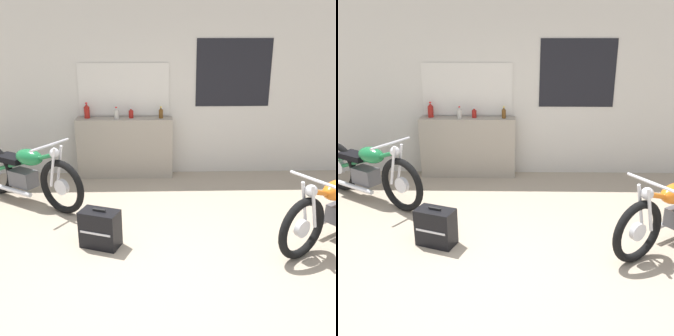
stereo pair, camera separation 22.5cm
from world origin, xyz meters
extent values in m
plane|color=gray|center=(0.00, 0.00, 0.00)|extent=(24.00, 24.00, 0.00)
cube|color=beige|center=(0.00, 3.07, 1.40)|extent=(10.00, 0.06, 2.80)
cube|color=silver|center=(-0.54, 3.03, 1.40)|extent=(1.38, 0.01, 0.77)
cube|color=beige|center=(-0.54, 3.03, 1.40)|extent=(1.44, 0.01, 0.83)
cube|color=black|center=(1.20, 3.03, 1.66)|extent=(1.18, 0.01, 1.05)
cube|color=gray|center=(-0.54, 2.89, 0.49)|extent=(1.53, 0.28, 0.97)
cylinder|color=maroon|center=(-1.13, 2.93, 1.06)|extent=(0.09, 0.09, 0.18)
cone|color=maroon|center=(-1.13, 2.93, 1.18)|extent=(0.08, 0.08, 0.05)
cylinder|color=red|center=(-1.13, 2.93, 1.21)|extent=(0.04, 0.04, 0.02)
cylinder|color=#B7B2A8|center=(-0.66, 2.86, 1.04)|extent=(0.08, 0.08, 0.14)
cone|color=#B7B2A8|center=(-0.66, 2.86, 1.13)|extent=(0.06, 0.06, 0.04)
cylinder|color=red|center=(-0.66, 2.86, 1.15)|extent=(0.03, 0.03, 0.02)
cylinder|color=maroon|center=(-0.43, 2.91, 1.03)|extent=(0.07, 0.07, 0.12)
cone|color=maroon|center=(-0.43, 2.91, 1.11)|extent=(0.06, 0.06, 0.03)
cylinder|color=silver|center=(-0.43, 2.91, 1.13)|extent=(0.03, 0.03, 0.01)
cylinder|color=#5B3814|center=(0.04, 2.88, 1.04)|extent=(0.07, 0.07, 0.13)
cone|color=#5B3814|center=(0.04, 2.88, 1.12)|extent=(0.06, 0.06, 0.04)
cylinder|color=gold|center=(0.04, 2.88, 1.15)|extent=(0.03, 0.03, 0.01)
torus|color=black|center=(-1.28, 1.52, 0.37)|extent=(0.68, 0.47, 0.74)
cylinder|color=silver|center=(-1.28, 1.52, 0.37)|extent=(0.21, 0.16, 0.21)
torus|color=black|center=(-2.40, 2.21, 0.37)|extent=(0.68, 0.47, 0.74)
cylinder|color=silver|center=(-2.40, 2.21, 0.37)|extent=(0.21, 0.16, 0.21)
cube|color=#4C4C51|center=(-1.90, 1.90, 0.35)|extent=(0.43, 0.38, 0.23)
cylinder|color=#196B38|center=(-1.90, 1.90, 0.58)|extent=(1.06, 0.68, 0.47)
ellipsoid|color=#196B38|center=(-1.75, 1.81, 0.69)|extent=(0.51, 0.44, 0.22)
cube|color=black|center=(-2.06, 2.00, 0.61)|extent=(0.51, 0.44, 0.08)
cube|color=#196B38|center=(-2.34, 2.17, 0.55)|extent=(0.30, 0.26, 0.04)
cylinder|color=silver|center=(-1.30, 1.60, 0.65)|extent=(0.16, 0.12, 0.55)
cylinder|color=silver|center=(-1.36, 1.50, 0.65)|extent=(0.16, 0.12, 0.55)
cylinder|color=silver|center=(-1.39, 1.59, 0.92)|extent=(0.36, 0.56, 0.03)
sphere|color=silver|center=(-1.34, 1.56, 0.82)|extent=(0.13, 0.13, 0.13)
cylinder|color=silver|center=(-2.05, 1.83, 0.20)|extent=(0.65, 0.44, 0.06)
torus|color=black|center=(1.49, 0.35, 0.35)|extent=(0.63, 0.45, 0.69)
cylinder|color=silver|center=(1.49, 0.35, 0.35)|extent=(0.20, 0.16, 0.19)
cylinder|color=silver|center=(1.58, 0.34, 0.60)|extent=(0.16, 0.12, 0.51)
cylinder|color=silver|center=(1.52, 0.44, 0.60)|extent=(0.16, 0.12, 0.51)
cylinder|color=silver|center=(1.61, 0.43, 0.86)|extent=(0.37, 0.56, 0.03)
sphere|color=silver|center=(1.56, 0.40, 0.76)|extent=(0.13, 0.13, 0.13)
cube|color=black|center=(-0.67, 0.65, 0.22)|extent=(0.48, 0.37, 0.43)
cube|color=silver|center=(-0.71, 0.54, 0.22)|extent=(0.35, 0.13, 0.02)
cube|color=black|center=(-0.67, 0.65, 0.45)|extent=(0.15, 0.07, 0.02)
camera|label=1|loc=(-0.03, -3.27, 2.34)|focal=42.00mm
camera|label=2|loc=(0.20, -3.27, 2.34)|focal=42.00mm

